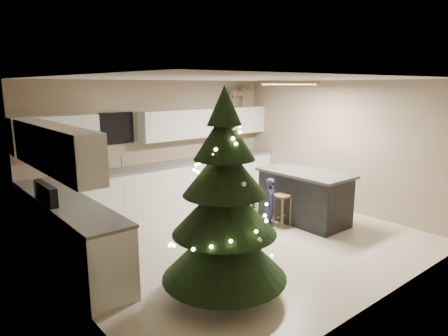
{
  "coord_description": "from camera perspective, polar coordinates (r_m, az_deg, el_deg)",
  "views": [
    {
      "loc": [
        -4.15,
        -4.65,
        2.5
      ],
      "look_at": [
        0.0,
        0.35,
        1.15
      ],
      "focal_mm": 32.0,
      "sensor_mm": 36.0,
      "label": 1
    }
  ],
  "objects": [
    {
      "name": "rocking_horse",
      "position": [
        9.36,
        2.18,
        10.35
      ],
      "size": [
        0.63,
        0.35,
        0.52
      ],
      "rotation": [
        0.0,
        0.0,
        1.7
      ],
      "color": "brown",
      "rests_on": "cabinetry"
    },
    {
      "name": "bar_stool",
      "position": [
        7.25,
        8.34,
        -4.9
      ],
      "size": [
        0.3,
        0.3,
        0.58
      ],
      "rotation": [
        0.0,
        0.0,
        0.38
      ],
      "color": "brown",
      "rests_on": "ground_plane"
    },
    {
      "name": "cabinetry",
      "position": [
        7.29,
        -12.12,
        -2.34
      ],
      "size": [
        5.5,
        3.2,
        2.0
      ],
      "color": "white",
      "rests_on": "ground_plane"
    },
    {
      "name": "toddler",
      "position": [
        7.27,
        6.75,
        -4.82
      ],
      "size": [
        0.38,
        0.36,
        0.87
      ],
      "primitive_type": "imported",
      "rotation": [
        0.0,
        0.0,
        0.66
      ],
      "color": "#141736",
      "rests_on": "ground_plane"
    },
    {
      "name": "christmas_tree",
      "position": [
        4.72,
        0.06,
        -6.44
      ],
      "size": [
        1.57,
        1.51,
        2.51
      ],
      "rotation": [
        0.0,
        0.0,
        -0.33
      ],
      "color": "#3F2816",
      "rests_on": "ground_plane"
    },
    {
      "name": "room_shell",
      "position": [
        6.29,
        2.2,
        4.88
      ],
      "size": [
        5.52,
        5.02,
        2.61
      ],
      "color": "gray",
      "rests_on": "ground_plane"
    },
    {
      "name": "ground_plane",
      "position": [
        6.71,
        1.94,
        -10.13
      ],
      "size": [
        5.5,
        5.5,
        0.0
      ],
      "primitive_type": "plane",
      "color": "beige"
    },
    {
      "name": "island",
      "position": [
        7.56,
        11.38,
        -3.99
      ],
      "size": [
        0.9,
        1.7,
        0.95
      ],
      "color": "black",
      "rests_on": "ground_plane"
    }
  ]
}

